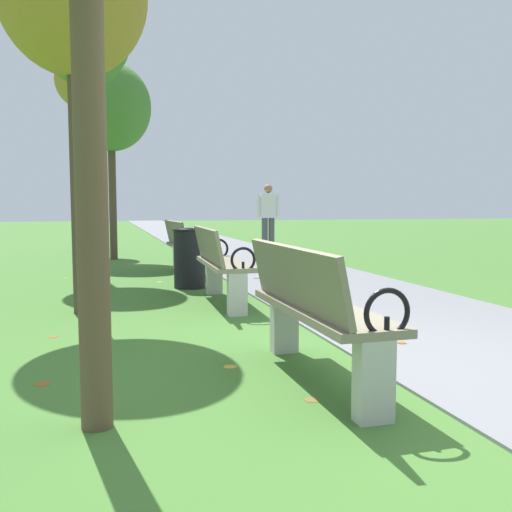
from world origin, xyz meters
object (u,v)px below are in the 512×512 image
park_bench_2 (220,263)px  tree_5 (81,88)px  tree_4 (111,108)px  trash_bin (190,258)px  tree_3 (84,38)px  pedestrian_walking (268,215)px  park_bench_3 (184,245)px  park_bench_1 (313,308)px

park_bench_2 → tree_5: tree_5 is taller
tree_4 → trash_bin: 5.46m
tree_4 → tree_5: 2.57m
tree_3 → pedestrian_walking: bearing=33.9°
park_bench_3 → tree_4: size_ratio=0.39×
park_bench_3 → tree_3: 3.75m
tree_3 → trash_bin: tree_3 is taller
tree_3 → pedestrian_walking: tree_3 is taller
tree_5 → pedestrian_walking: bearing=-28.8°
park_bench_2 → tree_3: 5.06m
tree_3 → tree_5: tree_5 is taller
park_bench_1 → park_bench_3: size_ratio=0.99×
tree_3 → park_bench_1: bearing=-76.6°
park_bench_3 → pedestrian_walking: pedestrian_walking is taller
park_bench_1 → park_bench_2: 3.02m
trash_bin → tree_4: bearing=101.7°
pedestrian_walking → park_bench_1: bearing=-104.7°
park_bench_2 → tree_3: bearing=114.1°
tree_5 → tree_3: bearing=-87.6°
trash_bin → park_bench_1: bearing=-88.1°
pedestrian_walking → tree_3: bearing=-146.1°
park_bench_1 → pedestrian_walking: size_ratio=0.99×
tree_4 → park_bench_3: bearing=-69.8°
trash_bin → tree_5: bearing=102.9°
pedestrian_walking → tree_4: bearing=-178.7°
park_bench_2 → trash_bin: size_ratio=1.92×
tree_3 → tree_5: size_ratio=0.96×
park_bench_1 → trash_bin: size_ratio=1.91×
park_bench_2 → park_bench_3: bearing=90.0°
park_bench_3 → tree_4: 4.17m
park_bench_3 → pedestrian_walking: size_ratio=1.00×
park_bench_3 → tree_3: (-1.54, 0.41, 3.40)m
pedestrian_walking → park_bench_3: bearing=-128.1°
pedestrian_walking → trash_bin: pedestrian_walking is taller
tree_3 → park_bench_3: bearing=-14.9°
tree_3 → tree_5: 4.92m
park_bench_2 → tree_3: tree_3 is taller
park_bench_1 → pedestrian_walking: pedestrian_walking is taller
park_bench_2 → pedestrian_walking: pedestrian_walking is taller
park_bench_3 → tree_3: size_ratio=0.34×
tree_5 → trash_bin: bearing=-77.1°
park_bench_1 → tree_5: (-1.74, 11.35, 3.55)m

